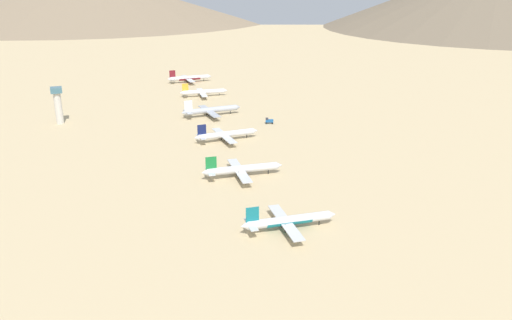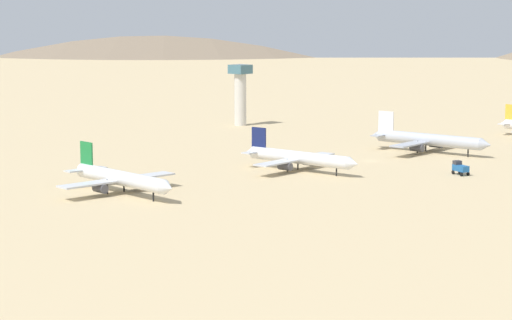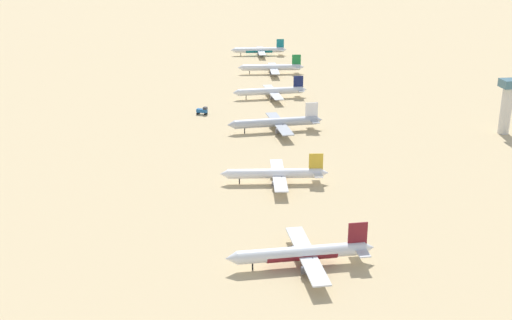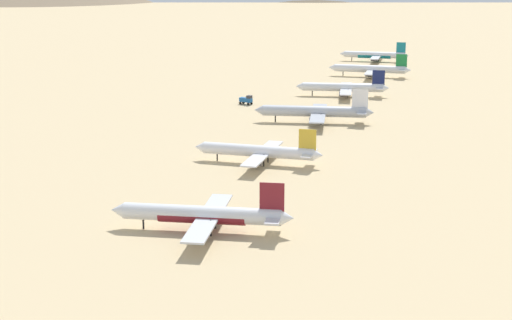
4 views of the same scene
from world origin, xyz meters
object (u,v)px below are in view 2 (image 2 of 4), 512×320
Objects in this scene: parked_jet_1 at (120,178)px; control_tower at (240,91)px; parked_jet_2 at (298,158)px; service_truck at (460,168)px; parked_jet_3 at (427,140)px.

parked_jet_1 is 1.68× the size of control_tower.
service_truck is (38.41, 25.61, -1.86)m from parked_jet_2.
parked_jet_2 is 1.65× the size of control_tower.
parked_jet_1 reaches higher than parked_jet_2.
control_tower reaches higher than service_truck.
service_truck is 0.23× the size of control_tower.
parked_jet_2 is at bearing -146.30° from service_truck.
service_truck is at bearing -45.84° from parked_jet_3.
control_tower is (-82.19, 133.49, 9.91)m from parked_jet_1.
parked_jet_1 is 1.02× the size of parked_jet_2.
parked_jet_1 is 59.32m from parked_jet_2.
parked_jet_3 is 101.46m from control_tower.
parked_jet_2 is 0.92× the size of parked_jet_3.
parked_jet_1 is at bearing -99.94° from parked_jet_2.
parked_jet_2 is 58.30m from parked_jet_3.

